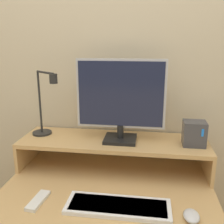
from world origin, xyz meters
TOP-DOWN VIEW (x-y plane):
  - wall_back at (0.00, 0.76)m, footprint 6.00×0.05m
  - desk at (0.00, 0.36)m, footprint 1.04×0.72m
  - monitor_shelf at (0.00, 0.56)m, footprint 1.04×0.31m
  - monitor at (0.04, 0.56)m, footprint 0.47×0.16m
  - desk_lamp at (-0.39, 0.57)m, footprint 0.20×0.17m
  - router_dock at (0.43, 0.54)m, footprint 0.12×0.10m
  - keyboard at (0.07, 0.19)m, footprint 0.46×0.16m
  - mouse at (0.38, 0.16)m, footprint 0.07×0.09m
  - remote_control at (-0.29, 0.18)m, footprint 0.06×0.16m

SIDE VIEW (x-z plane):
  - desk at x=0.00m, z-range 0.14..0.86m
  - remote_control at x=-0.29m, z-range 0.72..0.73m
  - keyboard at x=0.07m, z-range 0.72..0.74m
  - mouse at x=0.38m, z-range 0.72..0.75m
  - monitor_shelf at x=0.00m, z-range 0.78..0.95m
  - router_dock at x=0.43m, z-range 0.89..1.02m
  - desk_lamp at x=-0.39m, z-range 0.86..1.23m
  - monitor at x=0.04m, z-range 0.90..1.35m
  - wall_back at x=0.00m, z-range 0.00..2.50m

